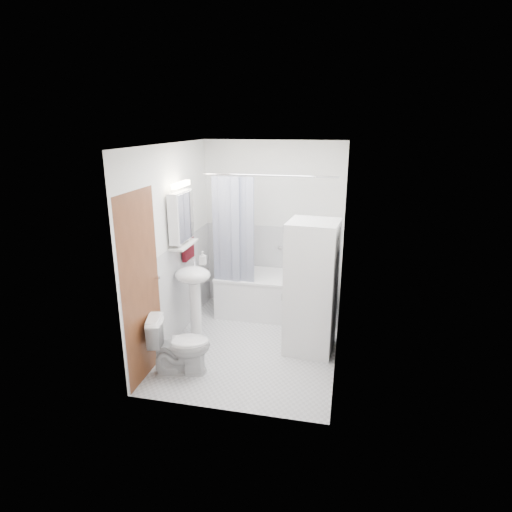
% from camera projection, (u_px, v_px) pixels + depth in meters
% --- Properties ---
extents(floor, '(2.60, 2.60, 0.00)m').
position_uv_depth(floor, '(254.00, 344.00, 5.29)').
color(floor, silver).
rests_on(floor, ground).
extents(room_walls, '(2.60, 2.60, 2.60)m').
position_uv_depth(room_walls, '(253.00, 227.00, 4.85)').
color(room_walls, white).
rests_on(room_walls, ground).
extents(wainscot, '(1.98, 2.58, 2.58)m').
position_uv_depth(wainscot, '(259.00, 290.00, 5.39)').
color(wainscot, white).
rests_on(wainscot, ground).
extents(door, '(0.05, 2.00, 2.00)m').
position_uv_depth(door, '(158.00, 278.00, 4.67)').
color(door, brown).
rests_on(door, ground).
extents(bathtub, '(1.52, 0.72, 0.58)m').
position_uv_depth(bathtub, '(272.00, 293.00, 6.04)').
color(bathtub, white).
rests_on(bathtub, ground).
extents(tub_spout, '(0.04, 0.12, 0.04)m').
position_uv_depth(tub_spout, '(290.00, 248.00, 6.14)').
color(tub_spout, silver).
rests_on(tub_spout, room_walls).
extents(curtain_rod, '(1.70, 0.02, 0.02)m').
position_uv_depth(curtain_rod, '(269.00, 175.00, 5.26)').
color(curtain_rod, silver).
rests_on(curtain_rod, room_walls).
extents(shower_curtain, '(0.55, 0.02, 1.45)m').
position_uv_depth(shower_curtain, '(233.00, 232.00, 5.58)').
color(shower_curtain, '#15214C').
rests_on(shower_curtain, curtain_rod).
extents(sink, '(0.44, 0.37, 1.04)m').
position_uv_depth(sink, '(194.00, 286.00, 5.24)').
color(sink, white).
rests_on(sink, ground).
extents(medicine_cabinet, '(0.13, 0.50, 0.71)m').
position_uv_depth(medicine_cabinet, '(181.00, 215.00, 5.10)').
color(medicine_cabinet, white).
rests_on(medicine_cabinet, room_walls).
extents(shelf, '(0.18, 0.54, 0.02)m').
position_uv_depth(shelf, '(184.00, 245.00, 5.21)').
color(shelf, silver).
rests_on(shelf, room_walls).
extents(shower_caddy, '(0.22, 0.06, 0.02)m').
position_uv_depth(shower_caddy, '(294.00, 231.00, 6.04)').
color(shower_caddy, silver).
rests_on(shower_caddy, room_walls).
extents(towel, '(0.07, 0.31, 0.75)m').
position_uv_depth(towel, '(187.00, 230.00, 5.42)').
color(towel, '#550A1C').
rests_on(towel, room_walls).
extents(washer_dryer, '(0.61, 0.60, 1.58)m').
position_uv_depth(washer_dryer, '(311.00, 288.00, 4.96)').
color(washer_dryer, white).
rests_on(washer_dryer, ground).
extents(toilet, '(0.74, 0.54, 0.65)m').
position_uv_depth(toilet, '(180.00, 345.00, 4.61)').
color(toilet, white).
rests_on(toilet, ground).
extents(soap_pump, '(0.08, 0.17, 0.08)m').
position_uv_depth(soap_pump, '(203.00, 261.00, 5.39)').
color(soap_pump, gray).
rests_on(soap_pump, sink).
extents(shelf_bottle, '(0.07, 0.18, 0.07)m').
position_uv_depth(shelf_bottle, '(179.00, 244.00, 5.06)').
color(shelf_bottle, gray).
rests_on(shelf_bottle, shelf).
extents(shelf_cup, '(0.10, 0.09, 0.10)m').
position_uv_depth(shelf_cup, '(187.00, 237.00, 5.30)').
color(shelf_cup, gray).
rests_on(shelf_cup, shelf).
extents(shampoo_a, '(0.13, 0.17, 0.13)m').
position_uv_depth(shampoo_a, '(297.00, 226.00, 6.01)').
color(shampoo_a, gray).
rests_on(shampoo_a, shower_caddy).
extents(shampoo_b, '(0.08, 0.21, 0.08)m').
position_uv_depth(shampoo_b, '(305.00, 229.00, 5.99)').
color(shampoo_b, '#2A6CAA').
rests_on(shampoo_b, shower_caddy).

